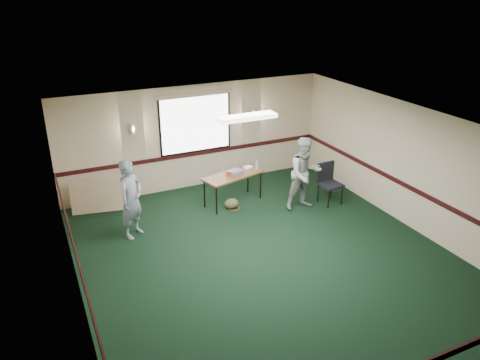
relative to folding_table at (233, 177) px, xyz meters
name	(u,v)px	position (x,y,z in m)	size (l,w,h in m)	color
ground	(268,259)	(-0.43, -2.61, -0.69)	(8.00, 8.00, 0.00)	black
room_shell	(224,151)	(-0.43, -0.49, 0.89)	(8.00, 8.02, 8.00)	#CABA92
folding_table	(233,177)	(0.00, 0.00, 0.00)	(1.60, 0.96, 0.75)	brown
projector	(235,172)	(0.06, -0.01, 0.11)	(0.32, 0.26, 0.11)	gray
game_console	(248,167)	(0.51, 0.22, 0.08)	(0.19, 0.15, 0.05)	white
red_cup	(228,174)	(-0.14, -0.02, 0.11)	(0.08, 0.08, 0.11)	red
water_bottle	(257,166)	(0.67, 0.05, 0.16)	(0.06, 0.06, 0.21)	#80A6D1
duffel_bag	(231,204)	(-0.17, -0.27, -0.57)	(0.35, 0.26, 0.25)	#4D4D2C
cable_coil	(234,208)	(-0.12, -0.29, -0.69)	(0.29, 0.29, 0.01)	#C84819
folded_table	(105,195)	(-2.92, 0.90, -0.30)	(1.53, 0.07, 0.79)	tan
conference_chair	(328,180)	(2.14, -0.93, -0.11)	(0.52, 0.54, 1.00)	black
person_left	(131,199)	(-2.58, -0.55, 0.16)	(0.63, 0.41, 1.72)	#405E8D
person_right	(305,174)	(1.42, -0.96, 0.19)	(0.86, 0.67, 1.77)	#799FBC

